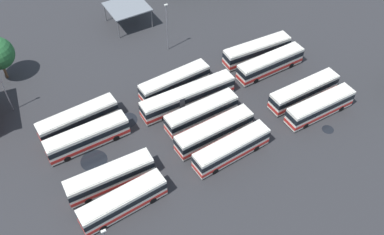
{
  "coord_description": "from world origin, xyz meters",
  "views": [
    {
      "loc": [
        -21.33,
        -38.93,
        48.43
      ],
      "look_at": [
        -1.38,
        0.04,
        1.45
      ],
      "focal_mm": 39.54,
      "sensor_mm": 36.0,
      "label": 1
    }
  ],
  "objects": [
    {
      "name": "bus_row2_slot3",
      "position": [
        16.25,
        4.94,
        1.78
      ],
      "size": [
        12.71,
        3.53,
        3.35
      ],
      "color": "silver",
      "rests_on": "ground_plane"
    },
    {
      "name": "bus_row2_slot0",
      "position": [
        17.21,
        -7.21,
        1.77
      ],
      "size": [
        11.87,
        3.23,
        3.35
      ],
      "color": "silver",
      "rests_on": "ground_plane"
    },
    {
      "name": "bus_row0_slot4",
      "position": [
        -16.94,
        7.26,
        1.77
      ],
      "size": [
        12.41,
        3.9,
        3.35
      ],
      "color": "silver",
      "rests_on": "ground_plane"
    },
    {
      "name": "lamp_post_mid_lot",
      "position": [
        3.18,
        18.6,
        5.15
      ],
      "size": [
        0.56,
        0.28,
        9.46
      ],
      "color": "slate",
      "rests_on": "ground_plane"
    },
    {
      "name": "puddle_near_shelter",
      "position": [
        16.58,
        -10.45,
        0.0
      ],
      "size": [
        1.82,
        1.82,
        0.01
      ],
      "primitive_type": "cylinder",
      "color": "black",
      "rests_on": "ground_plane"
    },
    {
      "name": "lamp_post_by_building",
      "position": [
        -25.37,
        15.68,
        4.38
      ],
      "size": [
        0.56,
        0.28,
        7.93
      ],
      "color": "slate",
      "rests_on": "ground_plane"
    },
    {
      "name": "bus_row0_slot1",
      "position": [
        -16.22,
        -4.93,
        1.77
      ],
      "size": [
        12.05,
        2.91,
        3.35
      ],
      "color": "silver",
      "rests_on": "ground_plane"
    },
    {
      "name": "bus_row2_slot4",
      "position": [
        16.16,
        9.0,
        1.78
      ],
      "size": [
        12.69,
        2.72,
        3.35
      ],
      "color": "silver",
      "rests_on": "ground_plane"
    },
    {
      "name": "bus_row1_slot4",
      "position": [
        -0.44,
        8.11,
        1.77
      ],
      "size": [
        12.46,
        3.97,
        3.35
      ],
      "color": "silver",
      "rests_on": "ground_plane"
    },
    {
      "name": "bus_row1_slot1",
      "position": [
        0.12,
        -4.19,
        1.78
      ],
      "size": [
        12.55,
        3.73,
        3.35
      ],
      "color": "silver",
      "rests_on": "ground_plane"
    },
    {
      "name": "bus_row0_slot0",
      "position": [
        -16.02,
        -9.27,
        1.77
      ],
      "size": [
        11.87,
        3.94,
        3.35
      ],
      "color": "silver",
      "rests_on": "ground_plane"
    },
    {
      "name": "maintenance_shelter",
      "position": [
        -0.29,
        29.42,
        3.82
      ],
      "size": [
        7.97,
        7.56,
        4.03
      ],
      "color": "slate",
      "rests_on": "ground_plane"
    },
    {
      "name": "bus_row2_slot1",
      "position": [
        17.1,
        -3.29,
        1.78
      ],
      "size": [
        12.56,
        3.45,
        3.35
      ],
      "color": "silver",
      "rests_on": "ground_plane"
    },
    {
      "name": "puddle_between_rows",
      "position": [
        -10.14,
        5.37,
        0.0
      ],
      "size": [
        3.44,
        3.44,
        0.01
      ],
      "primitive_type": "cylinder",
      "color": "black",
      "rests_on": "ground_plane"
    },
    {
      "name": "puddle_back_corner",
      "position": [
        -17.11,
        0.14,
        0.0
      ],
      "size": [
        3.87,
        3.87,
        0.01
      ],
      "primitive_type": "cylinder",
      "color": "black",
      "rests_on": "ground_plane"
    },
    {
      "name": "bus_row1_slot0",
      "position": [
        0.75,
        -8.09,
        1.77
      ],
      "size": [
        12.11,
        3.91,
        3.35
      ],
      "color": "silver",
      "rests_on": "ground_plane"
    },
    {
      "name": "ground_plane",
      "position": [
        0.0,
        0.0,
        0.0
      ],
      "size": [
        113.53,
        113.53,
        0.0
      ],
      "primitive_type": "plane",
      "color": "#28282B"
    },
    {
      "name": "bus_row1_slot2",
      "position": [
        0.21,
        -0.04,
        1.77
      ],
      "size": [
        11.99,
        3.55,
        3.35
      ],
      "color": "silver",
      "rests_on": "ground_plane"
    },
    {
      "name": "bus_row0_slot3",
      "position": [
        -16.75,
        3.23,
        1.77
      ],
      "size": [
        12.37,
        3.4,
        3.35
      ],
      "color": "silver",
      "rests_on": "ground_plane"
    },
    {
      "name": "bus_row1_slot3",
      "position": [
        -0.04,
        4.13,
        1.78
      ],
      "size": [
        15.98,
        3.3,
        3.35
      ],
      "color": "silver",
      "rests_on": "ground_plane"
    }
  ]
}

